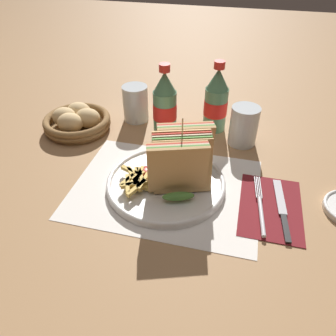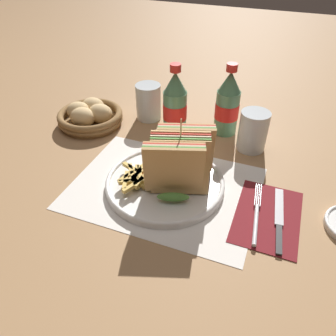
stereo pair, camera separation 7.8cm
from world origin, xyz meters
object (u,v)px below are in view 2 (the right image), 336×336
Objects in this scene: plate_main at (165,183)px; fork at (256,218)px; coke_bottle_near at (175,105)px; glass_near at (253,133)px; knife at (279,219)px; club_sandwich at (180,160)px; glass_far at (148,102)px; coke_bottle_far at (228,105)px; bread_basket at (90,115)px.

fork is at bearing -9.14° from plate_main.
coke_bottle_near reaches higher than glass_near.
plate_main is at bearing 169.87° from knife.
plate_main is 0.08m from club_sandwich.
plate_main is at bearing -169.82° from club_sandwich.
coke_bottle_near is 0.13m from glass_far.
glass_near is (0.09, -0.06, -0.04)m from coke_bottle_far.
club_sandwich is 0.36m from glass_far.
club_sandwich is 1.66× the size of glass_far.
coke_bottle_far reaches higher than fork.
plate_main is 0.23m from fork.
glass_far is at bearing 153.35° from coke_bottle_near.
coke_bottle_far is at bearing 75.91° from plate_main.
knife is 1.75× the size of glass_near.
knife is at bearing -58.60° from coke_bottle_far.
glass_near reaches higher than bread_basket.
bread_basket is (-0.36, 0.19, -0.05)m from club_sandwich.
club_sandwich is at bearing -27.53° from bread_basket.
glass_far is at bearing -179.33° from coke_bottle_far.
coke_bottle_far is at bearing 115.49° from knife.
fork is 0.05m from knife.
glass_near reaches higher than plate_main.
glass_far is at bearing 120.24° from plate_main.
club_sandwich is 0.25m from coke_bottle_near.
knife is 0.63m from bread_basket.
bread_basket is (-0.55, 0.23, 0.02)m from fork.
glass_near reaches higher than knife.
club_sandwich is 0.95× the size of knife.
coke_bottle_far reaches higher than glass_near.
knife is at bearing -38.07° from coke_bottle_near.
glass_far is at bearing 125.55° from club_sandwich.
bread_basket reaches higher than knife.
glass_far reaches higher than bread_basket.
plate_main reaches higher than knife.
coke_bottle_far is (-0.19, 0.32, 0.08)m from knife.
coke_bottle_near is (-0.06, 0.24, 0.08)m from plate_main.
glass_near is at bearing -9.74° from glass_far.
glass_far is 0.56× the size of bread_basket.
fork is at bearing -43.96° from coke_bottle_near.
glass_far is (-0.39, 0.33, 0.05)m from fork.
knife is 0.38m from coke_bottle_far.
coke_bottle_near is (-0.10, 0.23, 0.01)m from club_sandwich.
bread_basket is at bearing 149.24° from plate_main.
glass_far reaches higher than plate_main.
coke_bottle_far is (-0.15, 0.33, 0.08)m from fork.
plate_main is 1.43× the size of bread_basket.
plate_main reaches higher than fork.
club_sandwich is 0.41m from bread_basket.
knife is at bearing 13.23° from fork.
coke_bottle_near is 0.27m from bread_basket.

